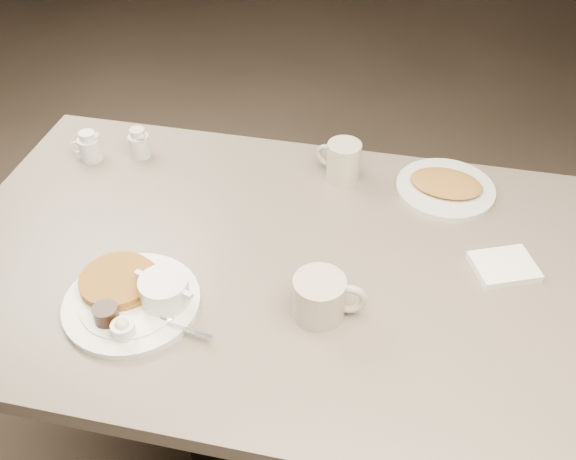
% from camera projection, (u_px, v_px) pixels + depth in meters
% --- Properties ---
extents(diner_table, '(1.50, 0.90, 0.75)m').
position_uv_depth(diner_table, '(286.00, 312.00, 1.47)').
color(diner_table, slate).
rests_on(diner_table, ground).
extents(main_plate, '(0.36, 0.34, 0.07)m').
position_uv_depth(main_plate, '(136.00, 296.00, 1.25)').
color(main_plate, white).
rests_on(main_plate, diner_table).
extents(coffee_mug_near, '(0.15, 0.12, 0.09)m').
position_uv_depth(coffee_mug_near, '(321.00, 297.00, 1.22)').
color(coffee_mug_near, beige).
rests_on(coffee_mug_near, diner_table).
extents(napkin, '(0.16, 0.14, 0.02)m').
position_uv_depth(napkin, '(504.00, 267.00, 1.33)').
color(napkin, white).
rests_on(napkin, diner_table).
extents(coffee_mug_far, '(0.13, 0.11, 0.10)m').
position_uv_depth(coffee_mug_far, '(342.00, 161.00, 1.55)').
color(coffee_mug_far, '#B7B49F').
rests_on(coffee_mug_far, diner_table).
extents(creamer_left, '(0.08, 0.06, 0.08)m').
position_uv_depth(creamer_left, '(89.00, 147.00, 1.62)').
color(creamer_left, silver).
rests_on(creamer_left, diner_table).
extents(creamer_right, '(0.07, 0.07, 0.08)m').
position_uv_depth(creamer_right, '(139.00, 144.00, 1.63)').
color(creamer_right, silver).
rests_on(creamer_right, diner_table).
extents(hash_plate, '(0.27, 0.27, 0.04)m').
position_uv_depth(hash_plate, '(446.00, 187.00, 1.53)').
color(hash_plate, silver).
rests_on(hash_plate, diner_table).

